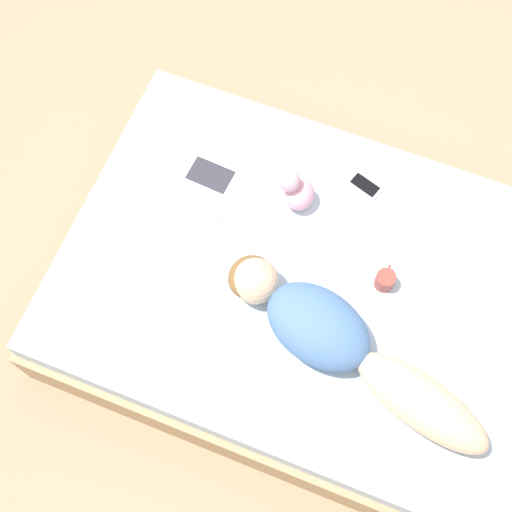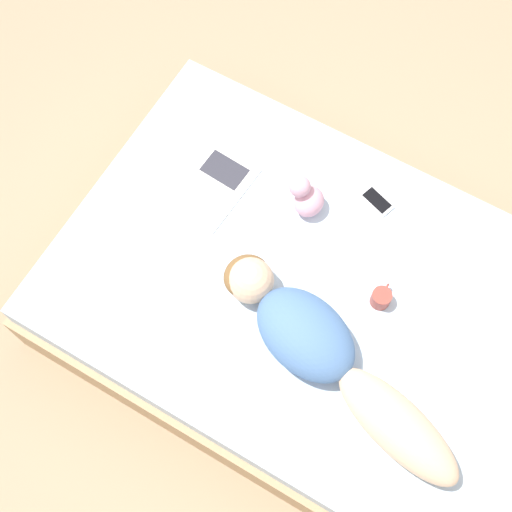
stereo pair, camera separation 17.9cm
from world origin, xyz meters
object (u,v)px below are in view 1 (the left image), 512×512
coffee_mug (385,280)px  cell_phone (365,185)px  open_magazine (201,192)px  person (341,343)px

coffee_mug → cell_phone: (0.43, 0.23, -0.04)m
open_magazine → coffee_mug: 0.93m
person → coffee_mug: size_ratio=10.63×
cell_phone → open_magazine: bearing=132.1°
person → cell_phone: bearing=26.3°
person → open_magazine: bearing=76.7°
person → open_magazine: size_ratio=3.00×
open_magazine → coffee_mug: (-0.12, -0.92, 0.04)m
open_magazine → coffee_mug: size_ratio=3.54×
person → open_magazine: person is taller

